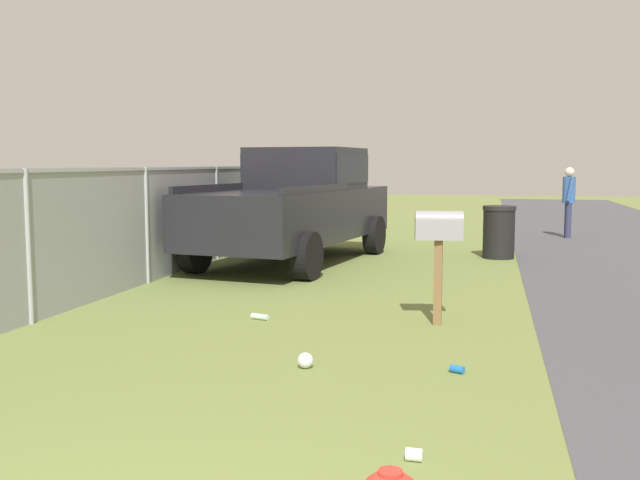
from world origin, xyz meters
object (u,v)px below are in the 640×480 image
(mailbox, at_px, (439,234))
(pedestrian, at_px, (569,197))
(trash_bin, at_px, (499,232))
(pickup_truck, at_px, (297,202))

(mailbox, relative_size, pedestrian, 0.75)
(trash_bin, xyz_separation_m, pedestrian, (4.27, -1.68, 0.49))
(mailbox, distance_m, trash_bin, 6.07)
(pickup_truck, distance_m, pedestrian, 7.70)
(pickup_truck, height_order, pedestrian, pickup_truck)
(pickup_truck, bearing_deg, trash_bin, -61.83)
(pickup_truck, height_order, trash_bin, pickup_truck)
(mailbox, relative_size, pickup_truck, 0.23)
(trash_bin, bearing_deg, pedestrian, -21.42)
(pickup_truck, xyz_separation_m, trash_bin, (1.32, -3.62, -0.60))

